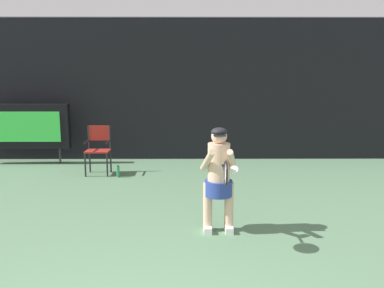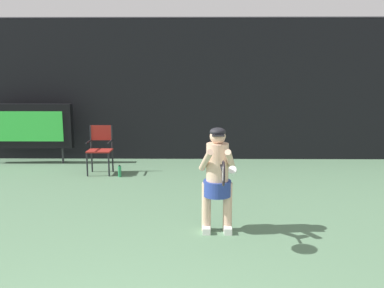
% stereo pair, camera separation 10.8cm
% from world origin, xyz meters
% --- Properties ---
extents(backdrop_screen, '(18.00, 0.12, 3.66)m').
position_xyz_m(backdrop_screen, '(0.00, 8.50, 1.81)').
color(backdrop_screen, black).
rests_on(backdrop_screen, ground).
extents(scoreboard, '(2.20, 0.21, 1.50)m').
position_xyz_m(scoreboard, '(-3.57, 7.88, 0.95)').
color(scoreboard, black).
rests_on(scoreboard, ground).
extents(umpire_chair, '(0.52, 0.44, 1.08)m').
position_xyz_m(umpire_chair, '(-1.54, 6.84, 0.62)').
color(umpire_chair, black).
rests_on(umpire_chair, ground).
extents(water_bottle, '(0.07, 0.07, 0.27)m').
position_xyz_m(water_bottle, '(-1.05, 6.52, 0.12)').
color(water_bottle, '#2B8C53').
rests_on(water_bottle, ground).
extents(tennis_player, '(0.53, 0.60, 1.49)m').
position_xyz_m(tennis_player, '(0.92, 3.47, 0.81)').
color(tennis_player, white).
rests_on(tennis_player, ground).
extents(tennis_racket, '(0.03, 0.60, 0.31)m').
position_xyz_m(tennis_racket, '(0.95, 2.82, 1.01)').
color(tennis_racket, black).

